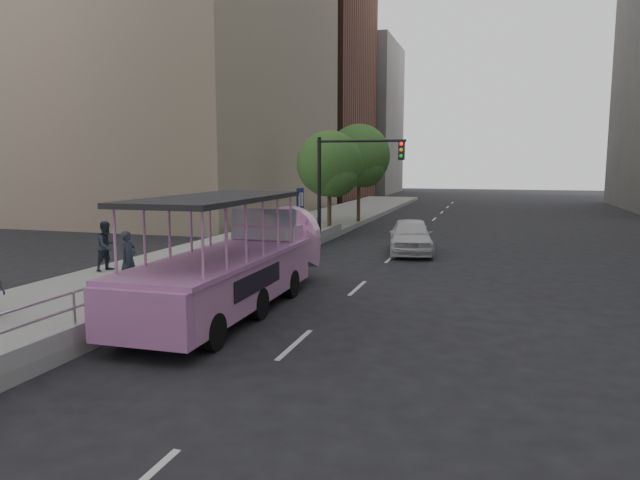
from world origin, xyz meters
TOP-DOWN VIEW (x-y plane):
  - ground at (0.00, 0.00)m, footprint 160.00×160.00m
  - sidewalk at (-5.75, 10.00)m, footprint 5.50×80.00m
  - kerb_wall at (-3.12, 2.00)m, footprint 0.24×30.00m
  - guardrail at (-3.12, 2.00)m, footprint 0.07×22.00m
  - duck_boat at (-1.62, 0.72)m, footprint 2.52×9.54m
  - car at (1.61, 11.68)m, footprint 2.61×4.83m
  - pedestrian_near at (-5.47, 1.14)m, footprint 0.46×0.64m
  - pedestrian_mid at (-7.58, 2.90)m, footprint 0.84×0.97m
  - parking_sign at (-2.77, 9.35)m, footprint 0.12×0.66m
  - traffic_signal at (-1.70, 12.50)m, footprint 4.20×0.32m
  - street_tree_near at (-3.30, 15.93)m, footprint 3.52×3.52m
  - street_tree_far at (-3.10, 21.93)m, footprint 3.97×3.97m
  - midrise_brick at (-18.00, 48.00)m, footprint 18.00×16.00m
  - midrise_stone_b at (-16.00, 64.00)m, footprint 16.00×14.00m

SIDE VIEW (x-z plane):
  - ground at x=0.00m, z-range 0.00..0.00m
  - sidewalk at x=-5.75m, z-range 0.00..0.30m
  - kerb_wall at x=-3.12m, z-range 0.30..0.66m
  - car at x=1.61m, z-range 0.00..1.56m
  - pedestrian_near at x=-5.47m, z-range 0.30..1.94m
  - guardrail at x=-3.12m, z-range 0.79..1.50m
  - pedestrian_mid at x=-7.58m, z-range 0.30..2.01m
  - duck_boat at x=-1.62m, z-range -0.41..2.75m
  - parking_sign at x=-2.77m, z-range 0.36..3.30m
  - traffic_signal at x=-1.70m, z-range 0.90..6.10m
  - street_tree_near at x=-3.30m, z-range 0.96..6.68m
  - street_tree_far at x=-3.10m, z-range 1.08..7.53m
  - midrise_stone_b at x=-16.00m, z-range 0.00..20.00m
  - midrise_brick at x=-18.00m, z-range 0.00..26.00m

